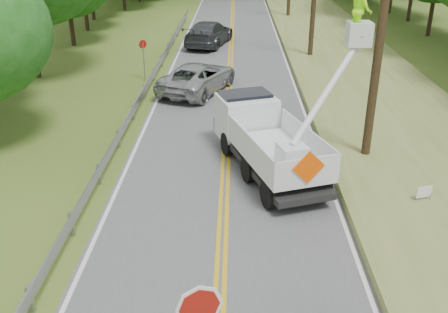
{
  "coord_description": "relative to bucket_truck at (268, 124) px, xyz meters",
  "views": [
    {
      "loc": [
        0.31,
        -7.53,
        7.77
      ],
      "look_at": [
        0.0,
        6.0,
        1.5
      ],
      "focal_mm": 40.39,
      "sensor_mm": 36.0,
      "label": 1
    }
  ],
  "objects": [
    {
      "name": "suv_darkgrey",
      "position": [
        -3.03,
        18.99,
        -0.59
      ],
      "size": [
        3.61,
        6.08,
        1.65
      ],
      "primitive_type": "imported",
      "rotation": [
        0.0,
        0.0,
        2.9
      ],
      "color": "#3C3E44",
      "rests_on": "road"
    },
    {
      "name": "guardrail",
      "position": [
        -5.49,
        6.05,
        -0.88
      ],
      "size": [
        0.18,
        48.0,
        0.77
      ],
      "color": "gray",
      "rests_on": "ground"
    },
    {
      "name": "bucket_truck",
      "position": [
        0.0,
        0.0,
        0.0
      ],
      "size": [
        5.16,
        6.39,
        6.1
      ],
      "color": "black",
      "rests_on": "road"
    },
    {
      "name": "stop_sign_permanent",
      "position": [
        -6.08,
        10.19,
        -0.0
      ],
      "size": [
        0.38,
        0.32,
        2.21
      ],
      "color": "gray",
      "rests_on": "ground"
    },
    {
      "name": "suv_silver",
      "position": [
        -3.03,
        8.21,
        -0.68
      ],
      "size": [
        4.23,
        5.85,
        1.48
      ],
      "primitive_type": "imported",
      "rotation": [
        0.0,
        0.0,
        2.77
      ],
      "color": "#A6A7AC",
      "rests_on": "road"
    },
    {
      "name": "road",
      "position": [
        -1.47,
        5.14,
        -1.43
      ],
      "size": [
        7.2,
        96.0,
        0.03
      ],
      "color": "#535255",
      "rests_on": "ground"
    },
    {
      "name": "yard_sign",
      "position": [
        4.47,
        -3.18,
        -0.91
      ],
      "size": [
        0.49,
        0.18,
        0.74
      ],
      "color": "white",
      "rests_on": "ground"
    },
    {
      "name": "tall_grass_verge",
      "position": [
        5.63,
        5.14,
        -1.29
      ],
      "size": [
        7.0,
        96.0,
        0.3
      ],
      "primitive_type": "cube",
      "color": "olive",
      "rests_on": "ground"
    }
  ]
}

